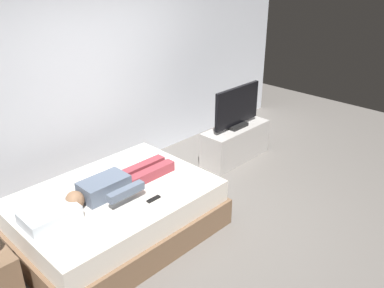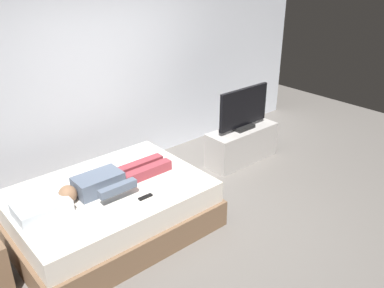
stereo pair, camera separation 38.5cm
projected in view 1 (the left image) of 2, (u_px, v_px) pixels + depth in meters
The scene contains 8 objects.
ground_plane at pixel (207, 227), 4.47m from camera, with size 10.00×10.00×0.00m, color slate.
back_wall at pixel (123, 66), 5.32m from camera, with size 6.40×0.10×2.80m, color silver.
bed at pixel (116, 214), 4.23m from camera, with size 2.03×1.47×0.54m.
pillow at pixel (50, 215), 3.64m from camera, with size 0.48×0.34×0.12m, color white.
person at pixel (116, 184), 4.10m from camera, with size 1.26×0.46×0.18m.
remote at pixel (154, 199), 3.97m from camera, with size 0.15×0.04×0.02m, color black.
tv_stand at pixel (235, 143), 5.87m from camera, with size 1.10×0.40×0.50m, color #B7B2AD.
tv at pixel (237, 108), 5.65m from camera, with size 0.88×0.20×0.59m.
Camera 1 is at (-2.74, -2.43, 2.72)m, focal length 37.89 mm.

